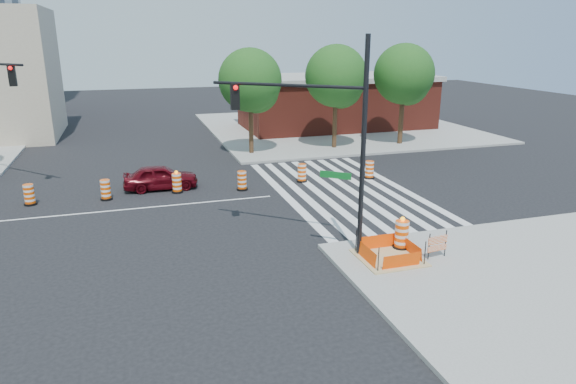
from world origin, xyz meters
name	(u,v)px	position (x,y,z in m)	size (l,w,h in m)	color
ground	(128,209)	(0.00, 0.00, 0.00)	(120.00, 120.00, 0.00)	black
sidewalk_ne	(335,127)	(18.00, 18.00, 0.07)	(22.00, 22.00, 0.15)	gray
crosswalk_east	(341,190)	(10.95, 0.00, 0.01)	(6.75, 13.50, 0.01)	silver
lane_centerline	(128,209)	(0.00, 0.00, 0.01)	(14.00, 0.12, 0.01)	silver
excavation_pit	(389,256)	(9.00, -9.00, 0.22)	(2.20, 2.20, 0.90)	tan
brick_storefront	(336,102)	(18.00, 18.00, 2.32)	(16.50, 8.50, 4.60)	maroon
red_coupe	(161,177)	(1.78, 3.00, 0.66)	(1.55, 3.86, 1.32)	#51070F
signal_pole_se	(319,127)	(6.86, -7.29, 4.79)	(4.63, 3.87, 7.80)	black
pit_drum	(402,236)	(9.86, -8.33, 0.68)	(0.65, 0.65, 1.28)	black
barricade	(437,244)	(10.68, -9.46, 0.70)	(0.84, 0.15, 0.99)	#F55005
tree_north_c	(251,84)	(8.38, 9.68, 4.82)	(4.22, 4.22, 7.18)	#382314
tree_north_d	(336,80)	(14.53, 9.67, 4.95)	(4.34, 4.34, 7.37)	#382314
tree_north_e	(404,78)	(19.78, 9.55, 4.98)	(4.37, 4.37, 7.42)	#382314
median_drum_2	(29,195)	(-4.50, 2.13, 0.48)	(0.60, 0.60, 1.02)	black
median_drum_3	(106,190)	(-0.99, 1.90, 0.48)	(0.60, 0.60, 1.02)	black
median_drum_4	(177,183)	(2.54, 2.10, 0.49)	(0.60, 0.60, 1.18)	black
median_drum_5	(242,181)	(5.89, 1.54, 0.48)	(0.60, 0.60, 1.02)	black
median_drum_6	(302,174)	(9.44, 2.10, 0.48)	(0.60, 0.60, 1.02)	black
median_drum_7	(370,170)	(13.38, 1.61, 0.48)	(0.60, 0.60, 1.02)	black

